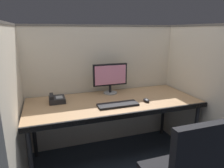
# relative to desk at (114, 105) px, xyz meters

# --- Properties ---
(cubicle_partition_rear) EXTENTS (2.21, 0.06, 1.57)m
(cubicle_partition_rear) POSITION_rel_desk_xyz_m (0.00, 0.46, 0.10)
(cubicle_partition_rear) COLOR beige
(cubicle_partition_rear) RESTS_ON ground
(cubicle_partition_left) EXTENTS (0.06, 1.41, 1.57)m
(cubicle_partition_left) POSITION_rel_desk_xyz_m (-0.99, -0.09, 0.10)
(cubicle_partition_left) COLOR beige
(cubicle_partition_left) RESTS_ON ground
(cubicle_partition_right) EXTENTS (0.06, 1.41, 1.57)m
(cubicle_partition_right) POSITION_rel_desk_xyz_m (0.99, -0.09, 0.10)
(cubicle_partition_right) COLOR beige
(cubicle_partition_right) RESTS_ON ground
(desk) EXTENTS (1.90, 0.80, 0.74)m
(desk) POSITION_rel_desk_xyz_m (0.00, 0.00, 0.00)
(desk) COLOR #997551
(desk) RESTS_ON ground
(monitor_center) EXTENTS (0.43, 0.17, 0.37)m
(monitor_center) POSITION_rel_desk_xyz_m (0.05, 0.28, 0.27)
(monitor_center) COLOR gray
(monitor_center) RESTS_ON desk
(keyboard_main) EXTENTS (0.43, 0.15, 0.02)m
(keyboard_main) POSITION_rel_desk_xyz_m (-0.01, -0.16, 0.06)
(keyboard_main) COLOR black
(keyboard_main) RESTS_ON desk
(computer_mouse) EXTENTS (0.06, 0.10, 0.04)m
(computer_mouse) POSITION_rel_desk_xyz_m (0.33, -0.14, 0.07)
(computer_mouse) COLOR black
(computer_mouse) RESTS_ON desk
(desk_phone) EXTENTS (0.17, 0.19, 0.09)m
(desk_phone) POSITION_rel_desk_xyz_m (-0.61, 0.16, 0.08)
(desk_phone) COLOR black
(desk_phone) RESTS_ON desk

